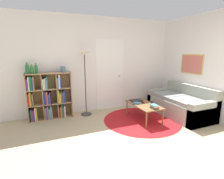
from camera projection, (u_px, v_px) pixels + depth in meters
The scene contains 17 objects.
ground_plane at pixel (158, 160), 2.76m from camera, with size 14.00×14.00×0.00m, color tan.
wall_back at pixel (101, 65), 4.94m from camera, with size 7.43×0.11×2.60m.
wall_right at pixel (199, 66), 4.54m from camera, with size 0.08×5.71×2.60m.
rug at pixel (142, 120), 4.34m from camera, with size 1.89×1.89×0.01m.
bookshelf at pixel (48, 97), 4.35m from camera, with size 1.05×0.34×1.16m.
floor_lamp at pixel (85, 63), 4.43m from camera, with size 0.31×0.31×1.68m.
couch at pixel (181, 105), 4.66m from camera, with size 0.88×1.68×0.80m.
coffee_table at pixel (144, 106), 4.30m from camera, with size 0.53×1.00×0.41m.
laptop at pixel (136, 100), 4.58m from camera, with size 0.31×0.23×0.02m.
bowl at pixel (137, 103), 4.29m from camera, with size 0.15×0.15×0.04m.
book_stack_on_table at pixel (154, 107), 3.95m from camera, with size 0.15×0.19×0.09m.
cup at pixel (152, 102), 4.32m from camera, with size 0.07×0.07×0.09m.
remote at pixel (143, 102), 4.40m from camera, with size 0.07×0.18×0.02m.
bottle_left at pixel (27, 69), 4.02m from camera, with size 0.08×0.08×0.26m.
bottle_middle at pixel (32, 70), 4.09m from camera, with size 0.08×0.08×0.21m.
bottle_right at pixel (36, 69), 4.10m from camera, with size 0.07×0.07×0.24m.
vase_on_shelf at pixel (63, 69), 4.36m from camera, with size 0.12×0.12×0.15m.
Camera 1 is at (-1.61, -1.98, 1.69)m, focal length 28.00 mm.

